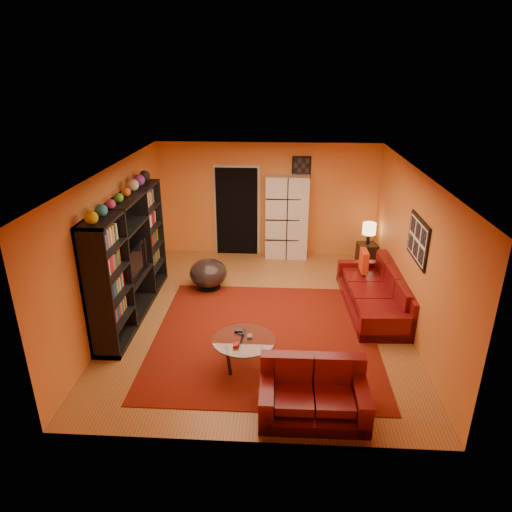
# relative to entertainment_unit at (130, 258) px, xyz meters

# --- Properties ---
(floor) EXTENTS (6.00, 6.00, 0.00)m
(floor) POSITION_rel_entertainment_unit_xyz_m (2.27, 0.00, -1.05)
(floor) COLOR brown
(floor) RESTS_ON ground
(ceiling) EXTENTS (6.00, 6.00, 0.00)m
(ceiling) POSITION_rel_entertainment_unit_xyz_m (2.27, 0.00, 1.55)
(ceiling) COLOR white
(ceiling) RESTS_ON wall_back
(wall_back) EXTENTS (6.00, 0.00, 6.00)m
(wall_back) POSITION_rel_entertainment_unit_xyz_m (2.27, 3.00, 0.25)
(wall_back) COLOR orange
(wall_back) RESTS_ON floor
(wall_front) EXTENTS (6.00, 0.00, 6.00)m
(wall_front) POSITION_rel_entertainment_unit_xyz_m (2.27, -3.00, 0.25)
(wall_front) COLOR orange
(wall_front) RESTS_ON floor
(wall_left) EXTENTS (0.00, 6.00, 6.00)m
(wall_left) POSITION_rel_entertainment_unit_xyz_m (-0.23, 0.00, 0.25)
(wall_left) COLOR orange
(wall_left) RESTS_ON floor
(wall_right) EXTENTS (0.00, 6.00, 6.00)m
(wall_right) POSITION_rel_entertainment_unit_xyz_m (4.78, 0.00, 0.25)
(wall_right) COLOR orange
(wall_right) RESTS_ON floor
(rug) EXTENTS (3.60, 3.60, 0.01)m
(rug) POSITION_rel_entertainment_unit_xyz_m (2.38, -0.70, -1.04)
(rug) COLOR #561209
(rug) RESTS_ON floor
(doorway) EXTENTS (0.95, 0.10, 2.04)m
(doorway) POSITION_rel_entertainment_unit_xyz_m (1.57, 2.96, -0.03)
(doorway) COLOR black
(doorway) RESTS_ON floor
(wall_art_right) EXTENTS (0.03, 1.00, 0.70)m
(wall_art_right) POSITION_rel_entertainment_unit_xyz_m (4.75, -0.30, 0.55)
(wall_art_right) COLOR black
(wall_art_right) RESTS_ON wall_right
(wall_art_back) EXTENTS (0.42, 0.03, 0.52)m
(wall_art_back) POSITION_rel_entertainment_unit_xyz_m (3.02, 2.98, 1.00)
(wall_art_back) COLOR black
(wall_art_back) RESTS_ON wall_back
(entertainment_unit) EXTENTS (0.45, 3.00, 2.10)m
(entertainment_unit) POSITION_rel_entertainment_unit_xyz_m (0.00, 0.00, 0.00)
(entertainment_unit) COLOR black
(entertainment_unit) RESTS_ON floor
(tv) EXTENTS (1.01, 0.13, 0.58)m
(tv) POSITION_rel_entertainment_unit_xyz_m (0.05, -0.08, -0.04)
(tv) COLOR black
(tv) RESTS_ON entertainment_unit
(sofa) EXTENTS (1.09, 2.42, 0.85)m
(sofa) POSITION_rel_entertainment_unit_xyz_m (4.42, 0.40, -0.77)
(sofa) COLOR #550B0E
(sofa) RESTS_ON rug
(loveseat) EXTENTS (1.35, 0.82, 0.85)m
(loveseat) POSITION_rel_entertainment_unit_xyz_m (3.05, -2.42, -0.76)
(loveseat) COLOR #550B0E
(loveseat) RESTS_ON rug
(throw_pillow) EXTENTS (0.12, 0.42, 0.42)m
(throw_pillow) POSITION_rel_entertainment_unit_xyz_m (4.22, 1.12, -0.42)
(throw_pillow) COLOR red
(throw_pillow) RESTS_ON sofa
(coffee_table) EXTENTS (0.92, 0.92, 0.46)m
(coffee_table) POSITION_rel_entertainment_unit_xyz_m (2.10, -1.52, -0.63)
(coffee_table) COLOR silver
(coffee_table) RESTS_ON floor
(storage_cabinet) EXTENTS (0.97, 0.46, 1.91)m
(storage_cabinet) POSITION_rel_entertainment_unit_xyz_m (2.73, 2.80, -0.09)
(storage_cabinet) COLOR silver
(storage_cabinet) RESTS_ON floor
(bowl_chair) EXTENTS (0.74, 0.74, 0.60)m
(bowl_chair) POSITION_rel_entertainment_unit_xyz_m (1.18, 1.03, -0.73)
(bowl_chair) COLOR black
(bowl_chair) RESTS_ON floor
(side_table) EXTENTS (0.45, 0.45, 0.50)m
(side_table) POSITION_rel_entertainment_unit_xyz_m (4.53, 2.41, -0.80)
(side_table) COLOR black
(side_table) RESTS_ON floor
(table_lamp) EXTENTS (0.29, 0.29, 0.48)m
(table_lamp) POSITION_rel_entertainment_unit_xyz_m (4.52, 2.41, -0.21)
(table_lamp) COLOR black
(table_lamp) RESTS_ON side_table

